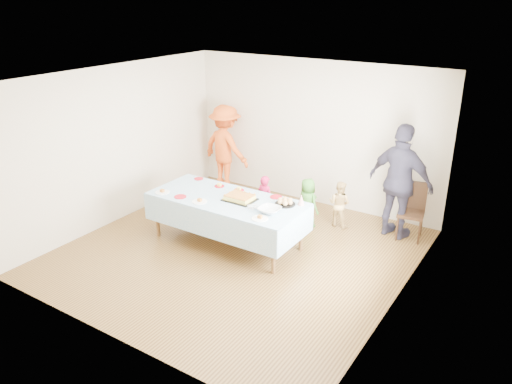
# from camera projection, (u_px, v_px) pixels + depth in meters

# --- Properties ---
(ground) EXTENTS (5.00, 5.00, 0.00)m
(ground) POSITION_uv_depth(u_px,v_px,m) (238.00, 252.00, 7.82)
(ground) COLOR #492F15
(ground) RESTS_ON ground
(room_walls) EXTENTS (5.04, 5.04, 2.72)m
(room_walls) POSITION_uv_depth(u_px,v_px,m) (239.00, 144.00, 7.14)
(room_walls) COLOR beige
(room_walls) RESTS_ON ground
(party_table) EXTENTS (2.50, 1.10, 0.78)m
(party_table) POSITION_uv_depth(u_px,v_px,m) (227.00, 202.00, 7.86)
(party_table) COLOR brown
(party_table) RESTS_ON ground
(birthday_cake) EXTENTS (0.48, 0.37, 0.09)m
(birthday_cake) POSITION_uv_depth(u_px,v_px,m) (240.00, 198.00, 7.75)
(birthday_cake) COLOR black
(birthday_cake) RESTS_ON party_table
(rolls_tray) EXTENTS (0.32, 0.32, 0.10)m
(rolls_tray) POSITION_uv_depth(u_px,v_px,m) (285.00, 202.00, 7.59)
(rolls_tray) COLOR black
(rolls_tray) RESTS_ON party_table
(punch_bowl) EXTENTS (0.33, 0.33, 0.08)m
(punch_bowl) POSITION_uv_depth(u_px,v_px,m) (270.00, 210.00, 7.31)
(punch_bowl) COLOR silver
(punch_bowl) RESTS_ON party_table
(party_hat) EXTENTS (0.10, 0.10, 0.17)m
(party_hat) POSITION_uv_depth(u_px,v_px,m) (301.00, 200.00, 7.56)
(party_hat) COLOR silver
(party_hat) RESTS_ON party_table
(fork_pile) EXTENTS (0.24, 0.18, 0.07)m
(fork_pile) POSITION_uv_depth(u_px,v_px,m) (253.00, 207.00, 7.44)
(fork_pile) COLOR white
(fork_pile) RESTS_ON party_table
(plate_red_far_a) EXTENTS (0.16, 0.16, 0.01)m
(plate_red_far_a) POSITION_uv_depth(u_px,v_px,m) (199.00, 179.00, 8.64)
(plate_red_far_a) COLOR #B40D1B
(plate_red_far_a) RESTS_ON party_table
(plate_red_far_b) EXTENTS (0.17, 0.17, 0.01)m
(plate_red_far_b) POSITION_uv_depth(u_px,v_px,m) (219.00, 186.00, 8.31)
(plate_red_far_b) COLOR #B40D1B
(plate_red_far_b) RESTS_ON party_table
(plate_red_far_c) EXTENTS (0.17, 0.17, 0.01)m
(plate_red_far_c) POSITION_uv_depth(u_px,v_px,m) (239.00, 190.00, 8.14)
(plate_red_far_c) COLOR #B40D1B
(plate_red_far_c) RESTS_ON party_table
(plate_red_far_d) EXTENTS (0.20, 0.20, 0.01)m
(plate_red_far_d) POSITION_uv_depth(u_px,v_px,m) (276.00, 197.00, 7.87)
(plate_red_far_d) COLOR #B40D1B
(plate_red_far_d) RESTS_ON party_table
(plate_red_near) EXTENTS (0.19, 0.19, 0.01)m
(plate_red_near) POSITION_uv_depth(u_px,v_px,m) (180.00, 197.00, 7.88)
(plate_red_near) COLOR #B40D1B
(plate_red_near) RESTS_ON party_table
(plate_white_left) EXTENTS (0.23, 0.23, 0.01)m
(plate_white_left) POSITION_uv_depth(u_px,v_px,m) (162.00, 192.00, 8.06)
(plate_white_left) COLOR white
(plate_white_left) RESTS_ON party_table
(plate_white_mid) EXTENTS (0.24, 0.24, 0.01)m
(plate_white_mid) POSITION_uv_depth(u_px,v_px,m) (200.00, 202.00, 7.70)
(plate_white_mid) COLOR white
(plate_white_mid) RESTS_ON party_table
(plate_white_right) EXTENTS (0.24, 0.24, 0.01)m
(plate_white_right) POSITION_uv_depth(u_px,v_px,m) (260.00, 219.00, 7.12)
(plate_white_right) COLOR white
(plate_white_right) RESTS_ON party_table
(dining_chair) EXTENTS (0.47, 0.47, 0.94)m
(dining_chair) POSITION_uv_depth(u_px,v_px,m) (412.00, 207.00, 8.15)
(dining_chair) COLOR black
(dining_chair) RESTS_ON ground
(toddler_left) EXTENTS (0.35, 0.25, 0.89)m
(toddler_left) POSITION_uv_depth(u_px,v_px,m) (265.00, 200.00, 8.64)
(toddler_left) COLOR #B61644
(toddler_left) RESTS_ON ground
(toddler_mid) EXTENTS (0.49, 0.39, 0.88)m
(toddler_mid) POSITION_uv_depth(u_px,v_px,m) (307.00, 203.00, 8.52)
(toddler_mid) COLOR #377828
(toddler_mid) RESTS_ON ground
(toddler_right) EXTENTS (0.41, 0.33, 0.82)m
(toddler_right) POSITION_uv_depth(u_px,v_px,m) (339.00, 204.00, 8.57)
(toddler_right) COLOR tan
(toddler_right) RESTS_ON ground
(adult_left) EXTENTS (1.20, 0.81, 1.73)m
(adult_left) POSITION_uv_depth(u_px,v_px,m) (226.00, 147.00, 10.11)
(adult_left) COLOR #E3581C
(adult_left) RESTS_ON ground
(adult_right) EXTENTS (1.20, 0.71, 1.91)m
(adult_right) POSITION_uv_depth(u_px,v_px,m) (400.00, 182.00, 8.00)
(adult_right) COLOR #2F2C3D
(adult_right) RESTS_ON ground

